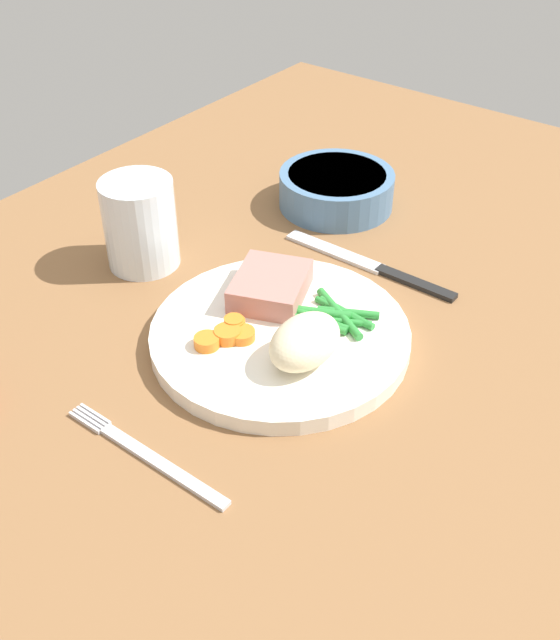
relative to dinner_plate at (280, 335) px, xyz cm
name	(u,v)px	position (x,y,z in cm)	size (l,w,h in cm)	color
dining_table	(313,337)	(3.47, -1.35, -1.80)	(120.00, 90.00, 2.00)	brown
dinner_plate	(280,335)	(0.00, 0.00, 0.00)	(24.04, 24.04, 1.60)	white
meat_portion	(269,287)	(3.25, 3.79, 2.02)	(7.87, 6.58, 2.43)	#B2756B
mashed_potatoes	(305,342)	(-2.16, -4.33, 2.83)	(7.56, 5.20, 4.06)	beige
carrot_slices	(228,333)	(-3.85, 2.95, 1.32)	(5.53, 4.18, 1.18)	orange
green_beans	(328,315)	(4.00, -2.62, 1.18)	(5.83, 9.79, 0.89)	#2D8C38
fork	(147,455)	(-17.57, -0.26, -0.60)	(1.44, 16.60, 0.40)	silver
knife	(372,266)	(15.80, -0.29, -0.60)	(1.70, 20.50, 0.64)	black
water_glass	(141,229)	(2.00, 19.75, 3.26)	(7.60, 7.60, 9.52)	silver
salad_bowl	(336,187)	(24.76, 10.41, 1.58)	(13.61, 13.61, 4.22)	#4C7299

